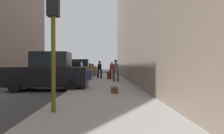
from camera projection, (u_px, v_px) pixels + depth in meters
sidewalk at (106, 92)px, 9.14m from camera, size 4.00×40.00×0.15m
parked_black_suv at (49, 73)px, 10.33m from camera, size 4.60×2.07×2.25m
parked_blue_sedan at (70, 72)px, 16.44m from camera, size 4.25×2.15×1.79m
parked_bronze_suv at (79, 69)px, 22.23m from camera, size 4.64×2.13×2.25m
parked_red_hatchback at (84, 69)px, 27.62m from camera, size 4.20×2.07×1.79m
parked_gray_coupe at (88, 69)px, 33.70m from camera, size 4.22×2.10×1.79m
fire_hydrant at (83, 80)px, 11.85m from camera, size 0.42×0.22×0.70m
traffic_light at (53, 20)px, 4.93m from camera, size 0.32×0.32×3.60m
pedestrian_in_red_jacket at (112, 69)px, 17.80m from camera, size 0.50×0.40×1.71m
pedestrian_with_beanie at (116, 69)px, 14.43m from camera, size 0.52×0.44×1.78m
pedestrian_with_fedora at (100, 69)px, 17.80m from camera, size 0.52×0.44×1.78m
rolling_suitcase at (109, 75)px, 17.01m from camera, size 0.45×0.62×1.04m
duffel_bag at (114, 90)px, 8.38m from camera, size 0.32×0.44×0.28m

